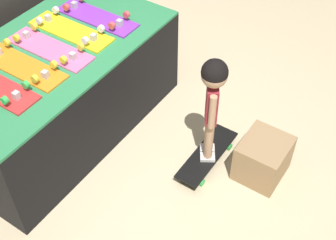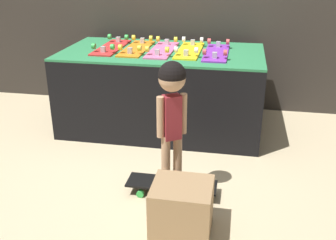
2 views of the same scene
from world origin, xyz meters
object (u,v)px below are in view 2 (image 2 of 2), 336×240
skateboard_yellow_on_rack (190,50)px  skateboard_purple_on_rack (216,52)px  skateboard_on_floor (172,185)px  storage_box (182,208)px  skateboard_red_on_rack (111,46)px  skateboard_orange_on_rack (137,48)px  child (172,101)px  skateboard_pink_on_rack (162,49)px

skateboard_yellow_on_rack → skateboard_purple_on_rack: bearing=-9.5°
skateboard_on_floor → storage_box: bearing=-71.2°
skateboard_red_on_rack → skateboard_on_floor: skateboard_red_on_rack is taller
skateboard_purple_on_rack → skateboard_yellow_on_rack: bearing=170.5°
skateboard_purple_on_rack → storage_box: skateboard_purple_on_rack is taller
skateboard_yellow_on_rack → skateboard_on_floor: bearing=-87.7°
skateboard_red_on_rack → skateboard_yellow_on_rack: bearing=0.1°
skateboard_orange_on_rack → child: 1.33m
skateboard_purple_on_rack → child: size_ratio=0.78×
skateboard_orange_on_rack → skateboard_on_floor: bearing=-65.2°
skateboard_pink_on_rack → skateboard_red_on_rack: bearing=177.4°
skateboard_purple_on_rack → storage_box: 1.68m
skateboard_yellow_on_rack → storage_box: 1.73m
skateboard_red_on_rack → skateboard_pink_on_rack: bearing=-2.6°
skateboard_red_on_rack → skateboard_purple_on_rack: size_ratio=1.00×
skateboard_yellow_on_rack → skateboard_purple_on_rack: (0.25, -0.04, 0.00)m
skateboard_pink_on_rack → skateboard_purple_on_rack: bearing=-2.0°
skateboard_orange_on_rack → storage_box: skateboard_orange_on_rack is taller
skateboard_pink_on_rack → child: (0.30, -1.19, -0.07)m
skateboard_yellow_on_rack → child: 1.21m
child → skateboard_purple_on_rack: bearing=48.1°
skateboard_pink_on_rack → skateboard_on_floor: skateboard_pink_on_rack is taller
skateboard_red_on_rack → skateboard_pink_on_rack: (0.51, -0.02, 0.00)m
skateboard_red_on_rack → skateboard_purple_on_rack: (1.01, -0.04, 0.00)m
skateboard_purple_on_rack → skateboard_on_floor: (-0.20, -1.17, -0.71)m
storage_box → skateboard_on_floor: bearing=108.8°
skateboard_yellow_on_rack → skateboard_pink_on_rack: bearing=-174.5°
skateboard_orange_on_rack → skateboard_purple_on_rack: (0.76, -0.04, 0.00)m
skateboard_orange_on_rack → skateboard_on_floor: 1.51m
skateboard_red_on_rack → skateboard_orange_on_rack: (0.25, -0.00, 0.00)m
skateboard_pink_on_rack → skateboard_orange_on_rack: bearing=175.9°
storage_box → skateboard_yellow_on_rack: bearing=96.5°
skateboard_yellow_on_rack → skateboard_on_floor: skateboard_yellow_on_rack is taller
skateboard_red_on_rack → storage_box: (0.94, -1.60, -0.62)m
child → skateboard_pink_on_rack: bearing=72.3°
skateboard_pink_on_rack → skateboard_yellow_on_rack: (0.25, 0.02, 0.00)m
skateboard_purple_on_rack → skateboard_red_on_rack: bearing=177.7°
skateboard_orange_on_rack → skateboard_pink_on_rack: (0.25, -0.02, 0.00)m
skateboard_on_floor → storage_box: (0.13, -0.39, 0.09)m
skateboard_on_floor → child: child is taller
skateboard_yellow_on_rack → skateboard_purple_on_rack: same height
skateboard_orange_on_rack → child: (0.56, -1.20, -0.07)m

